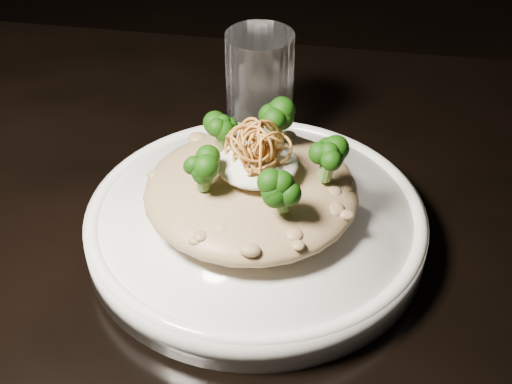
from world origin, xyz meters
TOP-DOWN VIEW (x-y plane):
  - table at (0.00, 0.00)m, footprint 1.10×0.80m
  - plate at (-0.01, 0.00)m, footprint 0.31×0.31m
  - risotto at (-0.02, 0.00)m, footprint 0.19×0.19m
  - broccoli at (-0.01, 0.00)m, footprint 0.15×0.15m
  - cheese at (-0.01, 0.00)m, footprint 0.07×0.07m
  - shallots at (-0.01, -0.00)m, footprint 0.06×0.06m
  - drinking_glass at (-0.04, 0.16)m, footprint 0.08×0.08m

SIDE VIEW (x-z plane):
  - table at x=0.00m, z-range 0.29..1.04m
  - plate at x=-0.01m, z-range 0.75..0.78m
  - risotto at x=-0.02m, z-range 0.78..0.82m
  - drinking_glass at x=-0.04m, z-range 0.75..0.88m
  - cheese at x=-0.01m, z-range 0.82..0.84m
  - broccoli at x=-0.01m, z-range 0.82..0.88m
  - shallots at x=-0.01m, z-range 0.84..0.89m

